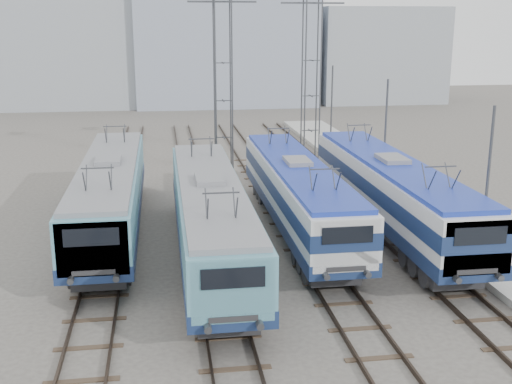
% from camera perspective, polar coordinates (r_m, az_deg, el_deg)
% --- Properties ---
extents(ground, '(160.00, 160.00, 0.00)m').
position_cam_1_polar(ground, '(23.80, 2.48, -10.28)').
color(ground, '#514C47').
extents(platform, '(4.00, 70.00, 0.30)m').
position_cam_1_polar(platform, '(33.98, 17.02, -2.86)').
color(platform, '#9E9E99').
rests_on(platform, ground).
extents(locomotive_far_left, '(2.81, 17.75, 3.34)m').
position_cam_1_polar(locomotive_far_left, '(31.62, -12.85, 0.02)').
color(locomotive_far_left, navy).
rests_on(locomotive_far_left, ground).
extents(locomotive_center_left, '(2.79, 17.61, 3.31)m').
position_cam_1_polar(locomotive_center_left, '(27.32, -4.06, -2.01)').
color(locomotive_center_left, navy).
rests_on(locomotive_center_left, ground).
extents(locomotive_center_right, '(2.73, 17.27, 3.25)m').
position_cam_1_polar(locomotive_center_right, '(31.14, 3.73, 0.14)').
color(locomotive_center_right, navy).
rests_on(locomotive_center_right, ground).
extents(locomotive_far_right, '(2.84, 17.94, 3.37)m').
position_cam_1_polar(locomotive_far_right, '(31.69, 12.00, 0.24)').
color(locomotive_far_right, navy).
rests_on(locomotive_far_right, ground).
extents(catenary_tower_west, '(4.50, 1.20, 12.00)m').
position_cam_1_polar(catenary_tower_west, '(43.48, -2.95, 10.26)').
color(catenary_tower_west, '#3F4247').
rests_on(catenary_tower_west, ground).
extents(catenary_tower_east, '(4.50, 1.20, 12.00)m').
position_cam_1_polar(catenary_tower_east, '(46.51, 4.94, 10.53)').
color(catenary_tower_east, '#3F4247').
rests_on(catenary_tower_east, ground).
extents(mast_front, '(0.12, 0.12, 7.00)m').
position_cam_1_polar(mast_front, '(27.24, 19.81, -0.07)').
color(mast_front, '#3F4247').
rests_on(mast_front, ground).
extents(mast_mid, '(0.12, 0.12, 7.00)m').
position_cam_1_polar(mast_mid, '(37.97, 11.39, 4.54)').
color(mast_mid, '#3F4247').
rests_on(mast_mid, ground).
extents(mast_rear, '(0.12, 0.12, 7.00)m').
position_cam_1_polar(mast_rear, '(49.28, 6.72, 7.05)').
color(mast_rear, '#3F4247').
rests_on(mast_rear, ground).
extents(safety_cone, '(0.34, 0.34, 0.59)m').
position_cam_1_polar(safety_cone, '(27.75, 20.15, -6.13)').
color(safety_cone, '#FB560E').
rests_on(safety_cone, platform).
extents(building_west, '(18.00, 12.00, 14.00)m').
position_cam_1_polar(building_west, '(83.79, -15.51, 12.20)').
color(building_west, '#8D959D').
rests_on(building_west, ground).
extents(building_center, '(22.00, 14.00, 18.00)m').
position_cam_1_polar(building_center, '(83.55, -2.89, 14.07)').
color(building_center, '#8993A6').
rests_on(building_center, ground).
extents(building_east, '(16.00, 12.00, 12.00)m').
position_cam_1_polar(building_east, '(87.88, 10.52, 11.93)').
color(building_east, '#8D959D').
rests_on(building_east, ground).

